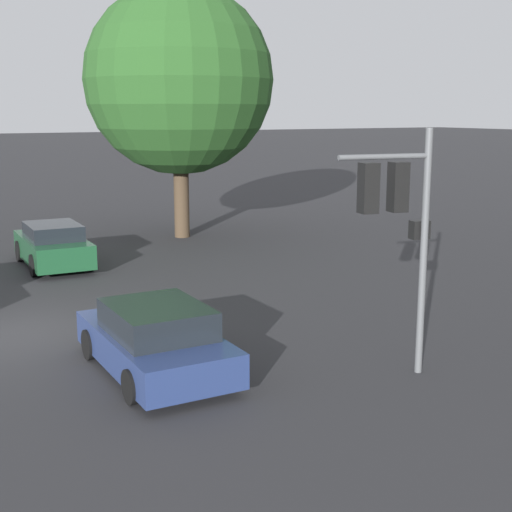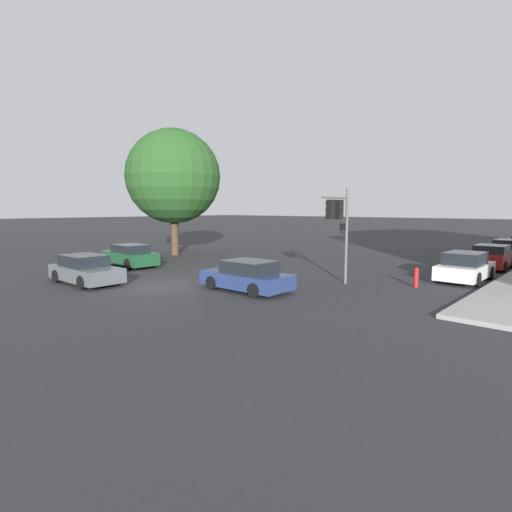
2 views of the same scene
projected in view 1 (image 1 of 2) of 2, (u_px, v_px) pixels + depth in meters
name	position (u px, v px, depth m)	size (l,w,h in m)	color
ground_plane	(12.00, 333.00, 16.17)	(300.00, 300.00, 0.00)	#28282B
street_tree	(179.00, 80.00, 27.23)	(7.23, 7.23, 9.72)	#423323
traffic_signal	(397.00, 208.00, 12.96)	(0.56, 2.00, 4.65)	#515456
crossing_car_1	(156.00, 340.00, 13.62)	(4.14, 2.05, 1.36)	navy
crossing_car_2	(53.00, 246.00, 22.95)	(4.17, 1.95, 1.41)	#194728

